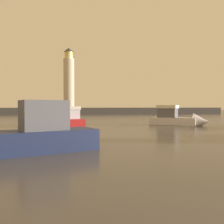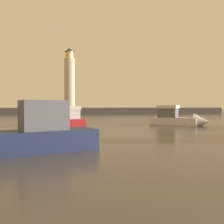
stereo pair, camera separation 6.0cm
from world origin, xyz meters
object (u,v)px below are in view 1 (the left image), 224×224
at_px(motorboat_1, 11,137).
at_px(motorboat_2, 180,119).
at_px(motorboat_4, 68,120).
at_px(lighthouse, 69,79).

relative_size(motorboat_1, motorboat_2, 1.24).
bearing_deg(motorboat_4, motorboat_2, -3.81).
distance_m(motorboat_1, motorboat_2, 22.23).
distance_m(motorboat_1, motorboat_4, 16.90).
xyz_separation_m(motorboat_1, motorboat_2, (15.60, 15.84, -0.02)).
relative_size(lighthouse, motorboat_4, 2.71).
height_order(motorboat_1, motorboat_2, motorboat_1).
bearing_deg(motorboat_2, lighthouse, 106.15).
bearing_deg(motorboat_4, lighthouse, 90.02).
xyz_separation_m(motorboat_1, motorboat_4, (2.54, 16.71, -0.07)).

